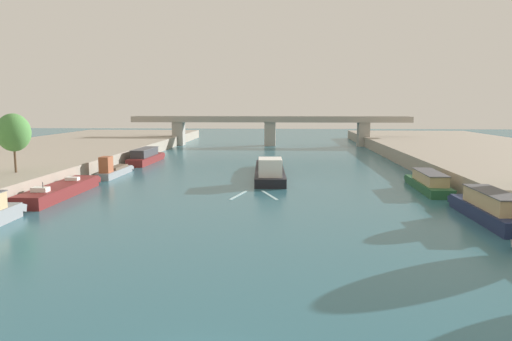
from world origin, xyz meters
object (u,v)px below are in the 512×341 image
object	(u,v)px
moored_boat_right_gap_after	(428,182)
tree_left_midway	(13,133)
bridge_far	(270,126)
moored_boat_left_lone	(61,190)
moored_boat_left_upstream	(146,157)
moored_boat_right_far	(490,208)
moored_boat_left_midway	(114,170)
barge_midriver	(270,170)

from	to	relation	value
moored_boat_right_gap_after	tree_left_midway	world-z (taller)	tree_left_midway
tree_left_midway	bridge_far	bearing A→B (deg)	67.77
bridge_far	moored_boat_right_gap_after	bearing A→B (deg)	-71.99
moored_boat_left_lone	moored_boat_left_upstream	size ratio (longest dim) A/B	1.11
moored_boat_right_gap_after	tree_left_midway	bearing A→B (deg)	-175.31
moored_boat_right_far	bridge_far	size ratio (longest dim) A/B	0.19
moored_boat_left_midway	tree_left_midway	world-z (taller)	tree_left_midway
moored_boat_left_midway	moored_boat_left_lone	bearing A→B (deg)	-92.46
moored_boat_left_upstream	bridge_far	xyz separation A→B (m)	(21.50, 39.60, 3.82)
barge_midriver	moored_boat_left_lone	size ratio (longest dim) A/B	1.39
barge_midriver	moored_boat_left_lone	bearing A→B (deg)	-145.61
moored_boat_right_far	tree_left_midway	size ratio (longest dim) A/B	1.96
moored_boat_left_upstream	tree_left_midway	xyz separation A→B (m)	(-7.20, -30.64, 6.08)
tree_left_midway	bridge_far	xyz separation A→B (m)	(28.71, 70.24, -2.26)
moored_boat_left_midway	moored_boat_right_gap_after	xyz separation A→B (m)	(42.98, -9.49, 0.07)
moored_boat_left_lone	moored_boat_right_far	bearing A→B (deg)	-12.28
moored_boat_left_lone	bridge_far	world-z (taller)	bridge_far
moored_boat_left_lone	tree_left_midway	bearing A→B (deg)	160.24
bridge_far	tree_left_midway	bearing A→B (deg)	-112.23
moored_boat_left_upstream	moored_boat_right_far	world-z (taller)	moored_boat_right_far
moored_boat_left_lone	bridge_far	xyz separation A→B (m)	(22.18, 72.58, 4.25)
barge_midriver	moored_boat_left_midway	size ratio (longest dim) A/B	2.06
barge_midriver	moored_boat_right_far	bearing A→B (deg)	-51.30
moored_boat_left_upstream	bridge_far	bearing A→B (deg)	61.50
moored_boat_left_lone	moored_boat_right_far	xyz separation A→B (m)	(44.48, -9.69, 0.48)
moored_boat_left_midway	bridge_far	xyz separation A→B (m)	(21.49, 56.63, 4.02)
moored_boat_left_upstream	bridge_far	distance (m)	45.22
moored_boat_left_midway	bridge_far	distance (m)	60.71
moored_boat_left_upstream	moored_boat_right_far	distance (m)	61.16
moored_boat_left_upstream	moored_boat_left_midway	bearing A→B (deg)	-89.97
moored_boat_left_midway	tree_left_midway	distance (m)	16.63
moored_boat_right_far	moored_boat_right_gap_after	bearing A→B (deg)	92.88
moored_boat_left_lone	moored_boat_left_midway	distance (m)	15.97
barge_midriver	moored_boat_right_gap_after	world-z (taller)	barge_midriver
moored_boat_right_far	moored_boat_right_gap_after	size ratio (longest dim) A/B	1.00
moored_boat_left_upstream	tree_left_midway	distance (m)	32.06
moored_boat_left_midway	tree_left_midway	size ratio (longest dim) A/B	1.61
moored_boat_left_upstream	moored_boat_right_gap_after	bearing A→B (deg)	-31.67
barge_midriver	moored_boat_right_far	world-z (taller)	barge_midriver
moored_boat_right_far	barge_midriver	bearing A→B (deg)	128.70
tree_left_midway	barge_midriver	bearing A→B (deg)	24.67
moored_boat_left_lone	moored_boat_right_gap_after	distance (m)	44.15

